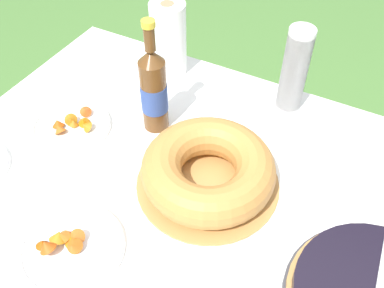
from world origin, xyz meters
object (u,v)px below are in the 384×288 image
(bundt_cake, at_px, (208,170))
(cider_bottle_amber, at_px, (154,90))
(cup_stack, at_px, (294,71))
(snack_plate_left, at_px, (72,125))
(snack_plate_right, at_px, (71,246))
(paper_towel_roll, at_px, (169,39))

(bundt_cake, relative_size, cider_bottle_amber, 1.08)
(bundt_cake, xyz_separation_m, cup_stack, (0.08, 0.37, 0.08))
(snack_plate_left, height_order, snack_plate_right, snack_plate_right)
(bundt_cake, bearing_deg, cider_bottle_amber, 151.29)
(cider_bottle_amber, distance_m, snack_plate_right, 0.45)
(cup_stack, bearing_deg, snack_plate_left, -144.05)
(cup_stack, distance_m, cider_bottle_amber, 0.39)
(snack_plate_right, relative_size, paper_towel_roll, 0.98)
(cider_bottle_amber, bearing_deg, snack_plate_right, -84.56)
(bundt_cake, xyz_separation_m, paper_towel_roll, (-0.32, 0.37, 0.07))
(cider_bottle_amber, height_order, snack_plate_right, cider_bottle_amber)
(snack_plate_left, distance_m, snack_plate_right, 0.39)
(cup_stack, bearing_deg, snack_plate_right, -111.30)
(snack_plate_right, xyz_separation_m, paper_towel_roll, (-0.14, 0.67, 0.11))
(snack_plate_right, distance_m, paper_towel_roll, 0.70)
(snack_plate_left, bearing_deg, cup_stack, 35.95)
(snack_plate_right, height_order, paper_towel_roll, paper_towel_roll)
(cider_bottle_amber, relative_size, snack_plate_right, 1.42)
(cider_bottle_amber, relative_size, snack_plate_left, 1.49)
(bundt_cake, distance_m, paper_towel_roll, 0.49)
(bundt_cake, height_order, cup_stack, cup_stack)
(bundt_cake, height_order, paper_towel_roll, paper_towel_roll)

